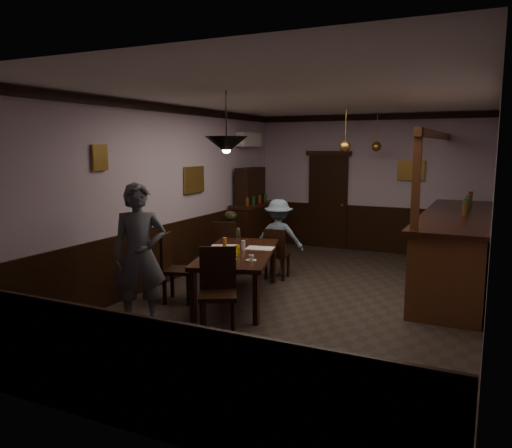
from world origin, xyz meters
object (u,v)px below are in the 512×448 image
Objects in this scene: soda_can at (237,249)px; pendant_brass_mid at (345,147)px; chair_far_left at (226,247)px; person_standing at (140,256)px; pendant_iron at (226,145)px; chair_near at (218,286)px; bar_counter at (456,247)px; person_seated_left at (229,243)px; sideboard at (252,219)px; chair_far_right at (276,252)px; person_seated_right at (278,238)px; dining_table at (238,256)px; pendant_brass_far at (377,147)px; coffee_cup at (251,257)px; chair_side at (174,265)px.

soda_can is 2.89m from pendant_brass_mid.
chair_far_left is at bearing 125.73° from soda_can.
soda_can is (0.68, 1.38, -0.12)m from person_standing.
chair_near is at bearing -74.71° from pendant_iron.
person_seated_left is at bearing -165.06° from bar_counter.
sideboard is at bearing -90.03° from chair_far_left.
person_seated_right is at bearing -82.12° from chair_far_right.
dining_table is 2.09× the size of person_seated_left.
person_standing is 1.35× the size of person_seated_right.
chair_far_left is 2.76m from pendant_iron.
chair_far_right is 7.49× the size of soda_can.
pendant_brass_far is at bearing 140.00° from bar_counter.
pendant_brass_mid is at bearing 61.26° from coffee_cup.
chair_far_right is 0.20× the size of bar_counter.
bar_counter reaches higher than person_standing.
bar_counter is (2.83, 2.48, -0.17)m from soda_can.
chair_far_left is at bearing 127.02° from dining_table.
coffee_cup is at bearing 55.09° from chair_near.
person_standing reaches higher than sideboard.
coffee_cup is (1.27, -1.56, 0.25)m from chair_far_left.
dining_table is 1.36m from chair_far_right.
soda_can is 0.03× the size of bar_counter.
sideboard is (-1.77, 3.66, -0.06)m from coffee_cup.
person_standing is (-0.63, -1.51, 0.24)m from dining_table.
chair_side reaches higher than chair_far_left.
pendant_brass_mid is at bearing -23.75° from sideboard.
chair_side is at bearing 57.92° from chair_far_right.
pendant_iron is at bearing -73.85° from soda_can.
bar_counter is (3.72, 2.82, 0.08)m from chair_side.
person_seated_right is (-0.07, 0.26, 0.19)m from chair_far_right.
pendant_brass_mid reaches higher than person_seated_left.
chair_side is 2.08m from pendant_iron.
person_seated_left is 3.63m from pendant_brass_far.
coffee_cup is at bearing 97.58° from person_seated_left.
person_standing reaches higher than soda_can.
bar_counter is (2.85, 1.01, 0.15)m from chair_far_right.
bar_counter is at bearing -40.00° from pendant_brass_far.
dining_table is at bearing -107.54° from pendant_brass_far.
soda_can is 3.58m from sideboard.
chair_side reaches higher than coffee_cup.
dining_table is 2.96× the size of pendant_brass_far.
person_seated_right is at bearing 96.41° from pendant_iron.
chair_far_right is 2.96m from person_standing.
sideboard is (-1.37, 3.30, -0.07)m from soda_can.
chair_far_left is 2.74m from pendant_brass_mid.
person_standing is 1.00× the size of sideboard.
pendant_iron reaches higher than sideboard.
chair_near is 0.57× the size of sideboard.
person_seated_right is (0.60, 3.12, -0.24)m from person_standing.
person_seated_left is 1.46× the size of pendant_iron.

